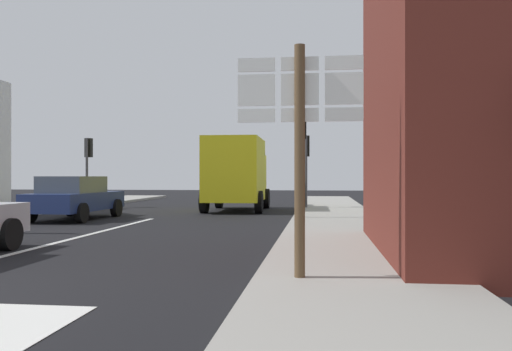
{
  "coord_description": "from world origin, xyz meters",
  "views": [
    {
      "loc": [
        5.74,
        -5.49,
        1.46
      ],
      "look_at": [
        3.68,
        11.49,
        1.5
      ],
      "focal_mm": 36.74,
      "sensor_mm": 36.0,
      "label": 1
    }
  ],
  "objects_px": {
    "traffic_light_far_right": "(306,155)",
    "traffic_light_far_left": "(88,156)",
    "sedan_far": "(75,197)",
    "route_sign_post": "(300,136)",
    "traffic_light_near_right": "(302,140)",
    "delivery_truck": "(237,172)"
  },
  "relations": [
    {
      "from": "sedan_far",
      "to": "traffic_light_near_right",
      "type": "height_order",
      "value": "traffic_light_near_right"
    },
    {
      "from": "delivery_truck",
      "to": "traffic_light_near_right",
      "type": "xyz_separation_m",
      "value": [
        2.92,
        -4.82,
        1.02
      ]
    },
    {
      "from": "traffic_light_near_right",
      "to": "traffic_light_far_right",
      "type": "relative_size",
      "value": 1.11
    },
    {
      "from": "route_sign_post",
      "to": "traffic_light_far_right",
      "type": "bearing_deg",
      "value": 91.13
    },
    {
      "from": "route_sign_post",
      "to": "traffic_light_far_left",
      "type": "bearing_deg",
      "value": 122.39
    },
    {
      "from": "sedan_far",
      "to": "traffic_light_far_right",
      "type": "bearing_deg",
      "value": 37.37
    },
    {
      "from": "traffic_light_far_right",
      "to": "route_sign_post",
      "type": "bearing_deg",
      "value": -88.87
    },
    {
      "from": "delivery_truck",
      "to": "traffic_light_near_right",
      "type": "distance_m",
      "value": 5.73
    },
    {
      "from": "traffic_light_near_right",
      "to": "delivery_truck",
      "type": "bearing_deg",
      "value": 121.24
    },
    {
      "from": "traffic_light_far_left",
      "to": "traffic_light_near_right",
      "type": "distance_m",
      "value": 12.23
    },
    {
      "from": "sedan_far",
      "to": "delivery_truck",
      "type": "relative_size",
      "value": 0.84
    },
    {
      "from": "traffic_light_far_right",
      "to": "traffic_light_far_left",
      "type": "bearing_deg",
      "value": 174.99
    },
    {
      "from": "sedan_far",
      "to": "traffic_light_near_right",
      "type": "relative_size",
      "value": 1.17
    },
    {
      "from": "route_sign_post",
      "to": "sedan_far",
      "type": "bearing_deg",
      "value": 128.63
    },
    {
      "from": "sedan_far",
      "to": "route_sign_post",
      "type": "distance_m",
      "value": 12.88
    },
    {
      "from": "traffic_light_far_right",
      "to": "sedan_far",
      "type": "bearing_deg",
      "value": -142.63
    },
    {
      "from": "traffic_light_far_left",
      "to": "traffic_light_far_right",
      "type": "bearing_deg",
      "value": -5.01
    },
    {
      "from": "sedan_far",
      "to": "traffic_light_far_right",
      "type": "distance_m",
      "value": 9.81
    },
    {
      "from": "sedan_far",
      "to": "traffic_light_far_right",
      "type": "relative_size",
      "value": 1.31
    },
    {
      "from": "delivery_truck",
      "to": "traffic_light_far_left",
      "type": "bearing_deg",
      "value": 167.03
    },
    {
      "from": "route_sign_post",
      "to": "traffic_light_near_right",
      "type": "height_order",
      "value": "traffic_light_near_right"
    },
    {
      "from": "delivery_truck",
      "to": "route_sign_post",
      "type": "bearing_deg",
      "value": -77.89
    }
  ]
}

